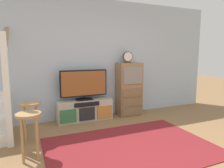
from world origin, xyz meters
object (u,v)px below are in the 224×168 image
Objects in this scene: bar_stool_far at (30,113)px; bar_stool_near at (29,125)px; desk_clock at (128,57)px; media_console at (85,110)px; television at (84,84)px; side_cabinet at (129,89)px.

bar_stool_near is at bearing -93.42° from bar_stool_far.
desk_clock reaches higher than bar_stool_near.
media_console is 1.81× the size of bar_stool_far.
television reaches higher than media_console.
bar_stool_far reaches higher than media_console.
bar_stool_near is at bearing -130.97° from media_console.
television is at bearing 49.53° from bar_stool_near.
media_console is at bearing 49.03° from bar_stool_near.
side_cabinet is at bearing 17.98° from bar_stool_far.
bar_stool_far is (-1.13, -0.74, -0.31)m from television.
desk_clock is 0.40× the size of bar_stool_far.
side_cabinet is at bearing 0.52° from media_console.
desk_clock is at bearing -165.99° from side_cabinet.
media_console is at bearing 179.74° from desk_clock.
desk_clock is 0.41× the size of bar_stool_near.
media_console is 1.19m from side_cabinet.
media_console is 4.49× the size of desk_clock.
bar_stool_near is (-1.17, -1.35, 0.27)m from media_console.
desk_clock is at bearing 31.05° from bar_stool_near.
side_cabinet reaches higher than bar_stool_near.
desk_clock is 2.47m from bar_stool_far.
television is at bearing 33.33° from bar_stool_far.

